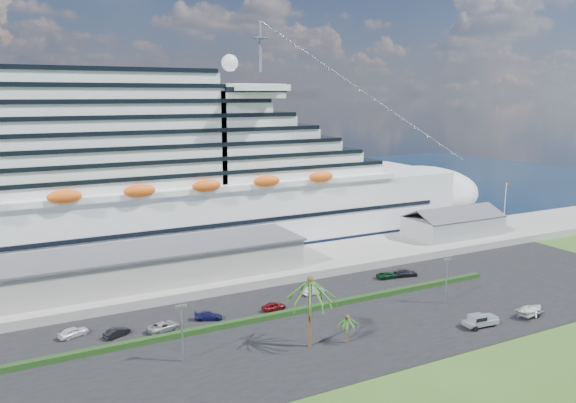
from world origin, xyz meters
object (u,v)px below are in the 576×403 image
cruise_ship (135,184)px  boat_trailer (532,310)px  parked_car_3 (208,316)px  pickup_truck (480,320)px

cruise_ship → boat_trailer: 85.18m
parked_car_3 → boat_trailer: bearing=-92.8°
parked_car_3 → boat_trailer: (48.39, -23.60, 0.57)m
cruise_ship → parked_car_3: (1.62, -43.62, -15.91)m
pickup_truck → boat_trailer: bearing=-4.6°
cruise_ship → pickup_truck: (39.19, -66.36, -15.44)m
parked_car_3 → boat_trailer: boat_trailer is taller
cruise_ship → pickup_truck: size_ratio=31.69×
cruise_ship → boat_trailer: size_ratio=28.55×
cruise_ship → boat_trailer: cruise_ship is taller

